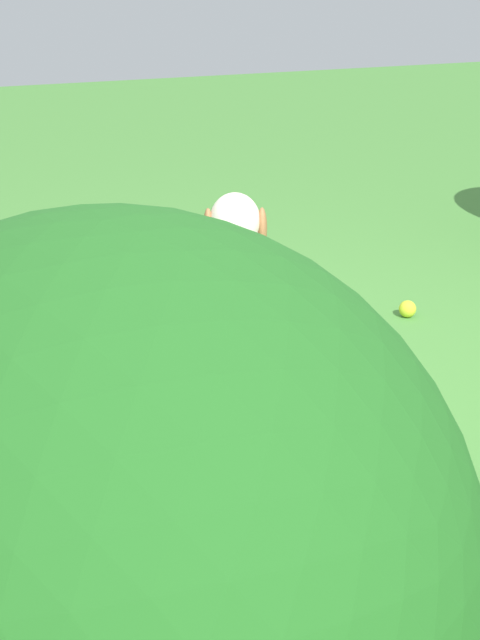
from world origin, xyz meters
TOP-DOWN VIEW (x-y plane):
  - ground at (0.00, 0.00)m, footprint 14.00×14.00m
  - dog at (0.15, -0.13)m, footprint 0.88×0.39m
  - tennis_ball_0 at (0.68, -1.00)m, footprint 0.07×0.07m
  - shrub_far at (-1.54, 0.64)m, footprint 0.96×0.86m

SIDE VIEW (x-z plane):
  - ground at x=0.00m, z-range 0.00..0.00m
  - tennis_ball_0 at x=0.68m, z-range 0.00..0.07m
  - dog at x=0.15m, z-range 0.10..0.72m
  - shrub_far at x=-1.54m, z-range 0.15..1.28m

